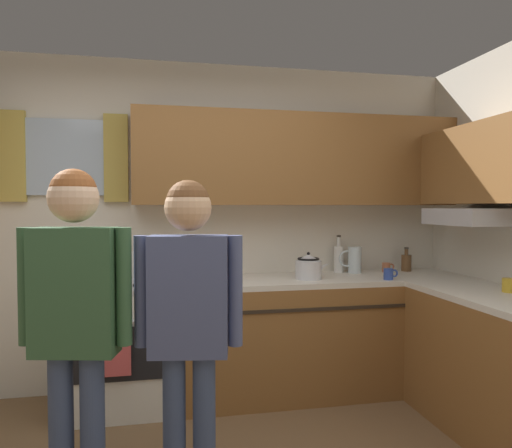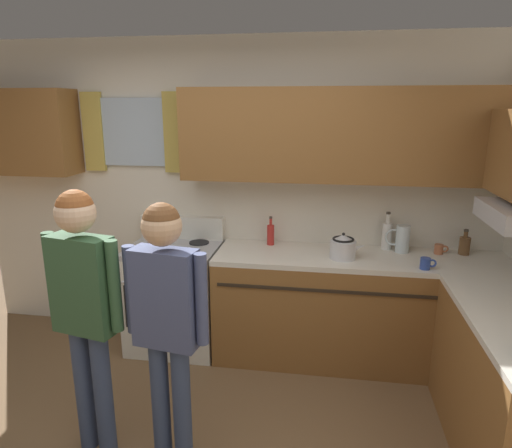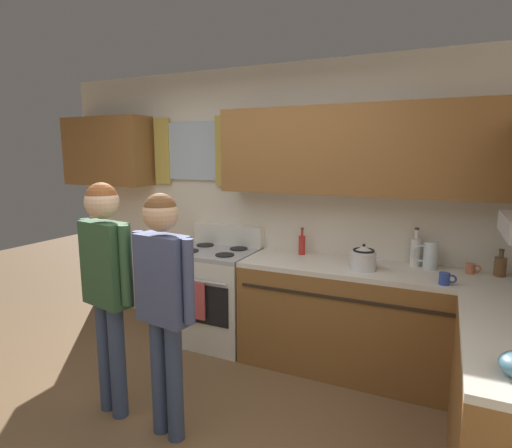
{
  "view_description": "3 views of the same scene",
  "coord_description": "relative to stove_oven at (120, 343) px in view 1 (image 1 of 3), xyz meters",
  "views": [
    {
      "loc": [
        -0.07,
        -1.89,
        1.45
      ],
      "look_at": [
        0.41,
        0.54,
        1.36
      ],
      "focal_mm": 32.39,
      "sensor_mm": 36.0,
      "label": 1
    },
    {
      "loc": [
        0.87,
        -1.93,
        2.05
      ],
      "look_at": [
        0.43,
        0.82,
        1.32
      ],
      "focal_mm": 31.82,
      "sensor_mm": 36.0,
      "label": 2
    },
    {
      "loc": [
        1.57,
        -1.74,
        1.8
      ],
      "look_at": [
        0.36,
        0.85,
        1.31
      ],
      "focal_mm": 28.94,
      "sensor_mm": 36.0,
      "label": 3
    }
  ],
  "objects": [
    {
      "name": "cup_terracotta",
      "position": [
        2.16,
        0.15,
        0.47
      ],
      "size": [
        0.11,
        0.07,
        0.08
      ],
      "color": "#B76642",
      "rests_on": "kitchen_counter_run"
    },
    {
      "name": "stovetop_kettle",
      "position": [
        1.4,
        -0.08,
        0.53
      ],
      "size": [
        0.27,
        0.2,
        0.21
      ],
      "color": "silver",
      "rests_on": "kitchen_counter_run"
    },
    {
      "name": "bottle_sauce_red",
      "position": [
        0.8,
        0.19,
        0.53
      ],
      "size": [
        0.06,
        0.06,
        0.25
      ],
      "color": "red",
      "rests_on": "kitchen_counter_run"
    },
    {
      "name": "stove_oven",
      "position": [
        0.0,
        0.0,
        0.0
      ],
      "size": [
        0.75,
        0.67,
        1.1
      ],
      "color": "silver",
      "rests_on": "ground"
    },
    {
      "name": "adult_left",
      "position": [
        -0.07,
        -1.3,
        0.55
      ],
      "size": [
        0.49,
        0.23,
        1.62
      ],
      "color": "#38476B",
      "rests_on": "ground"
    },
    {
      "name": "adult_in_plaid",
      "position": [
        0.43,
        -1.33,
        0.52
      ],
      "size": [
        0.49,
        0.21,
        1.57
      ],
      "color": "#38476B",
      "rests_on": "ground"
    },
    {
      "name": "mug_mustard_yellow",
      "position": [
        2.5,
        -0.85,
        0.48
      ],
      "size": [
        0.12,
        0.08,
        0.09
      ],
      "color": "gold",
      "rests_on": "kitchen_counter_run"
    },
    {
      "name": "back_wall_unit",
      "position": [
        0.47,
        0.27,
        1.05
      ],
      "size": [
        4.6,
        0.42,
        2.6
      ],
      "color": "silver",
      "rests_on": "ground"
    },
    {
      "name": "water_pitcher",
      "position": [
        1.87,
        0.16,
        0.54
      ],
      "size": [
        0.19,
        0.11,
        0.22
      ],
      "color": "silver",
      "rests_on": "kitchen_counter_run"
    },
    {
      "name": "kitchen_counter_run",
      "position": [
        1.85,
        -0.36,
        -0.02
      ],
      "size": [
        2.29,
        1.95,
        0.9
      ],
      "color": "brown",
      "rests_on": "ground"
    },
    {
      "name": "bottle_squat_brown",
      "position": [
        2.35,
        0.17,
        0.51
      ],
      "size": [
        0.08,
        0.08,
        0.21
      ],
      "color": "brown",
      "rests_on": "kitchen_counter_run"
    },
    {
      "name": "bottle_milk_white",
      "position": [
        1.76,
        0.22,
        0.55
      ],
      "size": [
        0.08,
        0.08,
        0.31
      ],
      "color": "white",
      "rests_on": "kitchen_counter_run"
    },
    {
      "name": "mug_cobalt_blue",
      "position": [
        1.99,
        -0.23,
        0.48
      ],
      "size": [
        0.11,
        0.07,
        0.08
      ],
      "color": "#2D479E",
      "rests_on": "kitchen_counter_run"
    }
  ]
}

